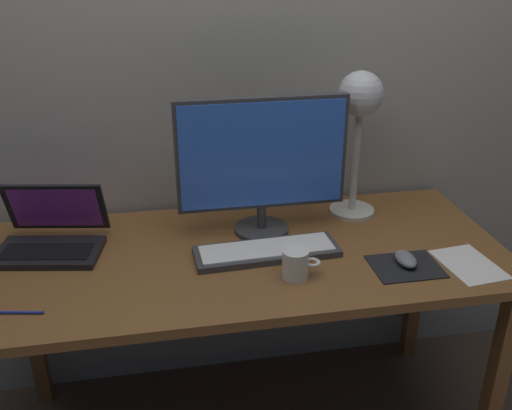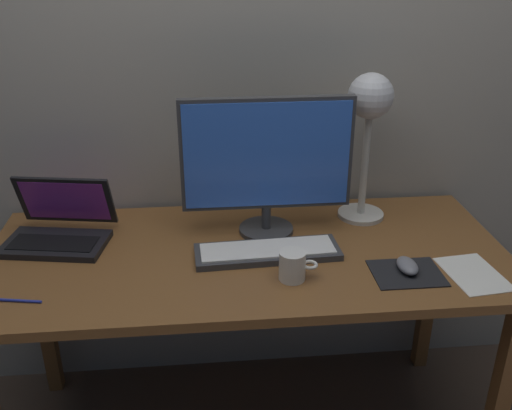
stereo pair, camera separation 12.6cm
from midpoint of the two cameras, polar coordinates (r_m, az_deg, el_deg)
name	(u,v)px [view 1 (the left image)]	position (r m, az deg, el deg)	size (l,w,h in m)	color
back_wall	(225,44)	(1.95, -5.03, 15.70)	(4.80, 0.06, 2.60)	#9E998E
desk	(246,274)	(1.80, -2.98, -6.92)	(1.60, 0.70, 0.74)	brown
monitor	(262,160)	(1.78, -1.45, 4.49)	(0.54, 0.18, 0.45)	#38383A
keyboard_main	(267,251)	(1.74, -1.00, -4.67)	(0.45, 0.16, 0.03)	#38383A
laptop	(52,231)	(1.89, -21.52, -2.43)	(0.35, 0.29, 0.19)	black
desk_lamp	(360,110)	(1.89, 8.43, 9.36)	(0.16, 0.16, 0.50)	beige
mousepad	(406,266)	(1.72, 12.70, -6.05)	(0.20, 0.16, 0.00)	black
mouse	(406,259)	(1.72, 12.72, -5.34)	(0.06, 0.10, 0.03)	slate
coffee_mug	(296,264)	(1.61, 1.78, -5.95)	(0.11, 0.08, 0.09)	white
paper_sheet_near_mouse	(469,264)	(1.79, 18.63, -5.68)	(0.15, 0.21, 0.00)	white
pen	(16,312)	(1.63, -24.91, -9.77)	(0.01, 0.01, 0.14)	#2633A5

